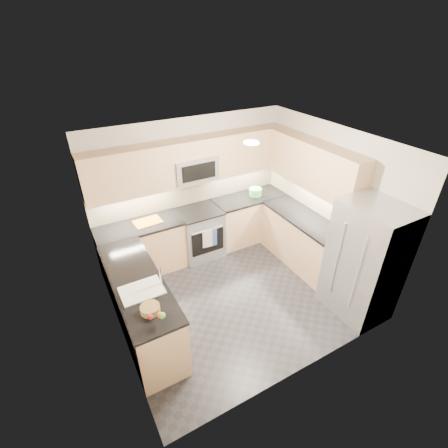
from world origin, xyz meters
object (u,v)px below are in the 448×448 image
at_px(cutting_board, 148,222).
at_px(gas_range, 200,233).
at_px(microwave, 194,168).
at_px(refrigerator, 365,261).
at_px(fruit_basket, 150,309).
at_px(utensil_bowl, 255,192).

bearing_deg(cutting_board, gas_range, -3.08).
height_order(microwave, refrigerator, microwave).
bearing_deg(gas_range, microwave, 90.00).
xyz_separation_m(microwave, cutting_board, (-0.92, -0.08, -0.75)).
bearing_deg(gas_range, refrigerator, -59.12).
bearing_deg(fruit_basket, refrigerator, -10.02).
height_order(gas_range, refrigerator, refrigerator).
xyz_separation_m(cutting_board, fruit_basket, (-0.59, -1.95, 0.03)).
relative_size(gas_range, fruit_basket, 4.00).
bearing_deg(cutting_board, utensil_bowl, -0.79).
relative_size(microwave, cutting_board, 1.71).
bearing_deg(fruit_basket, cutting_board, 73.19).
bearing_deg(refrigerator, fruit_basket, 169.98).
relative_size(gas_range, cutting_board, 2.04).
bearing_deg(microwave, refrigerator, -60.38).
xyz_separation_m(gas_range, microwave, (0.00, 0.12, 1.24)).
xyz_separation_m(microwave, utensil_bowl, (1.22, -0.10, -0.69)).
bearing_deg(utensil_bowl, refrigerator, -84.55).
relative_size(refrigerator, utensil_bowl, 7.22).
distance_m(refrigerator, cutting_board, 3.43).
bearing_deg(fruit_basket, microwave, 53.27).
relative_size(utensil_bowl, cutting_board, 0.56).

